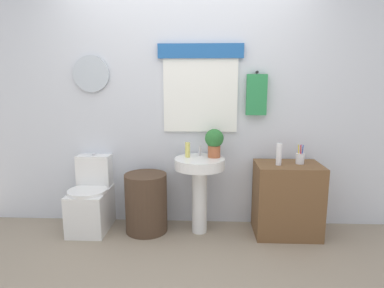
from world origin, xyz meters
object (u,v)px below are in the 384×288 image
toilet (92,201)px  toothbrush_cup (300,158)px  wooden_cabinet (287,199)px  laundry_hamper (146,203)px  pedestal_sink (200,178)px  lotion_bottle (279,154)px  soap_bottle (188,150)px  potted_plant (214,141)px

toilet → toothbrush_cup: (2.06, -0.01, 0.47)m
wooden_cabinet → laundry_hamper: bearing=180.0°
toilet → toothbrush_cup: bearing=-0.3°
wooden_cabinet → toothbrush_cup: toothbrush_cup is taller
toilet → wooden_cabinet: toilet is taller
toothbrush_cup → toilet: bearing=179.7°
pedestal_sink → lotion_bottle: bearing=-3.1°
laundry_hamper → toothbrush_cup: toothbrush_cup is taller
laundry_hamper → toothbrush_cup: (1.50, 0.02, 0.47)m
soap_bottle → lotion_bottle: bearing=-5.9°
pedestal_sink → wooden_cabinet: (0.86, 0.00, -0.21)m
potted_plant → lotion_bottle: (0.61, -0.10, -0.10)m
toilet → potted_plant: bearing=1.3°
toilet → soap_bottle: (0.98, 0.02, 0.54)m
soap_bottle → lotion_bottle: lotion_bottle is taller
laundry_hamper → toothbrush_cup: 1.57m
wooden_cabinet → lotion_bottle: bearing=-159.7°
pedestal_sink → potted_plant: size_ratio=2.71×
toilet → toothbrush_cup: toothbrush_cup is taller
laundry_hamper → toothbrush_cup: bearing=0.8°
laundry_hamper → pedestal_sink: bearing=-0.0°
potted_plant → lotion_bottle: bearing=-9.3°
wooden_cabinet → toothbrush_cup: (0.11, 0.02, 0.41)m
toilet → potted_plant: size_ratio=2.72×
wooden_cabinet → soap_bottle: soap_bottle is taller
toothbrush_cup → laundry_hamper: bearing=-179.2°
soap_bottle → lotion_bottle: (0.87, -0.09, -0.02)m
wooden_cabinet → soap_bottle: (-0.98, 0.05, 0.48)m
pedestal_sink → laundry_hamper: bearing=180.0°
lotion_bottle → pedestal_sink: bearing=176.9°
toothbrush_cup → soap_bottle: bearing=178.4°
toilet → soap_bottle: bearing=1.1°
wooden_cabinet → lotion_bottle: size_ratio=3.42×
soap_bottle → wooden_cabinet: bearing=-2.9°
laundry_hamper → pedestal_sink: 0.60m
pedestal_sink → toothbrush_cup: size_ratio=4.09×
soap_bottle → potted_plant: potted_plant is taller
lotion_bottle → potted_plant: bearing=170.7°
laundry_hamper → wooden_cabinet: wooden_cabinet is taller
wooden_cabinet → lotion_bottle: lotion_bottle is taller
lotion_bottle → wooden_cabinet: bearing=20.3°
wooden_cabinet → pedestal_sink: bearing=-180.0°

